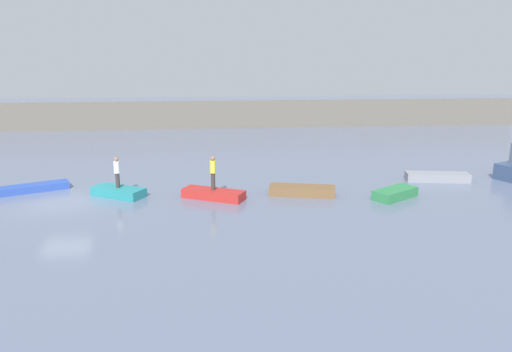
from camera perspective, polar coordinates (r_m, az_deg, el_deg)
The scene contains 10 objects.
ground_plane at distance 28.15m, azimuth -21.09°, elevation -2.91°, with size 120.00×120.00×0.00m, color slate.
embankment_wall at distance 52.19m, azimuth -13.94°, elevation 6.67°, with size 80.00×1.20×2.69m, color #666056.
rowboat_blue at distance 31.12m, azimuth -23.99°, elevation -1.24°, with size 3.81×0.98×0.39m, color #2B4CAD.
rowboat_teal at distance 28.47m, azimuth -15.34°, elevation -1.75°, with size 2.94×1.21×0.49m, color teal.
rowboat_red at distance 27.12m, azimuth -4.85°, elevation -2.07°, with size 3.38×1.08×0.49m, color red.
rowboat_brown at distance 27.79m, azimuth 5.27°, elevation -1.65°, with size 3.60×1.14×0.51m, color brown.
rowboat_green at distance 28.13m, azimuth 15.50°, elevation -1.92°, with size 2.65×1.13×0.52m, color #2D7F47.
rowboat_grey at distance 32.56m, azimuth 19.88°, elevation -0.10°, with size 3.73×1.07×0.50m, color gray.
person_white_shirt at distance 28.18m, azimuth -15.50°, elevation 0.59°, with size 0.32×0.32×1.70m.
person_yellow_shirt at distance 26.79m, azimuth -4.91°, elevation 0.56°, with size 0.32×0.32×1.84m.
Camera 1 is at (7.73, -25.92, 7.83)m, focal length 35.25 mm.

